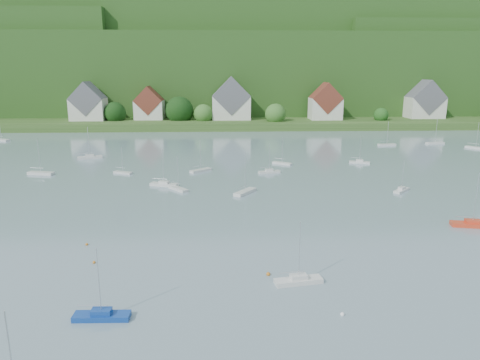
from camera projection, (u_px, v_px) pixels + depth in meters
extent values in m
cube|color=#2F4D1D|center=(220.00, 120.00, 202.47)|extent=(600.00, 60.00, 3.00)
cube|color=#1D4516|center=(220.00, 76.00, 270.77)|extent=(620.00, 160.00, 40.00)
cube|color=#1D4516|center=(237.00, 62.00, 264.40)|extent=(240.00, 130.00, 60.00)
sphere|color=#376826|center=(203.00, 114.00, 185.57)|extent=(8.19, 8.19, 8.19)
sphere|color=#376826|center=(96.00, 115.00, 186.01)|extent=(6.49, 6.49, 6.49)
sphere|color=#376826|center=(326.00, 109.00, 195.37)|extent=(12.16, 12.16, 12.16)
sphere|color=#376826|center=(275.00, 114.00, 182.89)|extent=(8.73, 8.73, 8.73)
sphere|color=black|center=(115.00, 113.00, 185.91)|extent=(9.32, 9.32, 9.32)
sphere|color=#1D4916|center=(381.00, 115.00, 186.59)|extent=(6.24, 6.24, 6.24)
sphere|color=black|center=(418.00, 111.00, 199.77)|extent=(8.16, 8.16, 8.16)
sphere|color=black|center=(179.00, 111.00, 187.27)|extent=(11.92, 11.92, 11.92)
sphere|color=#1D4916|center=(69.00, 18.00, 248.24)|extent=(10.29, 10.29, 10.29)
sphere|color=black|center=(92.00, 17.00, 237.62)|extent=(7.18, 7.18, 7.18)
sphere|color=#1D4916|center=(291.00, 1.00, 243.31)|extent=(12.83, 12.83, 12.83)
sphere|color=#1D4916|center=(221.00, 7.00, 265.65)|extent=(12.73, 12.73, 12.73)
sphere|color=#1D4916|center=(321.00, 6.00, 263.34)|extent=(14.65, 14.65, 14.65)
sphere|color=#376826|center=(138.00, 7.00, 258.76)|extent=(7.07, 7.07, 7.07)
sphere|color=#376826|center=(179.00, 4.00, 252.54)|extent=(12.24, 12.24, 12.24)
sphere|color=#376826|center=(435.00, 0.00, 234.79)|extent=(9.00, 9.00, 9.00)
sphere|color=#1D4916|center=(399.00, 4.00, 248.83)|extent=(8.03, 8.03, 8.03)
sphere|color=#376826|center=(396.00, 25.00, 251.78)|extent=(14.97, 14.97, 14.97)
sphere|color=#1D4916|center=(360.00, 26.00, 248.66)|extent=(9.78, 9.78, 9.78)
sphere|color=#1D4916|center=(432.00, 25.00, 249.14)|extent=(12.02, 12.02, 12.02)
sphere|color=#1D4916|center=(468.00, 18.00, 218.21)|extent=(12.65, 12.65, 12.65)
sphere|color=#376826|center=(402.00, 24.00, 241.16)|extent=(9.48, 9.48, 9.48)
sphere|color=#1D4916|center=(149.00, 36.00, 251.37)|extent=(12.01, 12.01, 12.01)
sphere|color=black|center=(432.00, 35.00, 248.12)|extent=(15.08, 15.08, 15.08)
sphere|color=#376826|center=(402.00, 37.00, 262.87)|extent=(15.99, 15.99, 15.99)
sphere|color=black|center=(213.00, 37.00, 262.44)|extent=(15.72, 15.72, 15.72)
sphere|color=#1D4916|center=(238.00, 38.00, 259.09)|extent=(10.54, 10.54, 10.54)
cube|color=beige|center=(89.00, 109.00, 186.22)|extent=(14.00, 10.00, 9.00)
cube|color=#5A5A61|center=(88.00, 98.00, 185.14)|extent=(14.00, 10.40, 14.00)
cube|color=beige|center=(149.00, 110.00, 189.28)|extent=(12.00, 9.00, 8.00)
cube|color=brown|center=(149.00, 100.00, 188.32)|extent=(12.00, 9.36, 12.00)
cube|color=beige|center=(231.00, 107.00, 189.47)|extent=(16.00, 11.00, 10.00)
cube|color=#5A5A61|center=(231.00, 96.00, 188.27)|extent=(16.00, 11.44, 16.00)
cube|color=beige|center=(325.00, 109.00, 189.26)|extent=(13.00, 10.00, 9.00)
cube|color=brown|center=(326.00, 98.00, 188.18)|extent=(13.00, 10.40, 13.00)
cube|color=beige|center=(425.00, 108.00, 194.95)|extent=(15.00, 10.00, 9.00)
cube|color=#5A5A61|center=(426.00, 97.00, 193.86)|extent=(15.00, 10.40, 15.00)
cube|color=navy|center=(102.00, 316.00, 42.95)|extent=(5.47, 1.65, 0.54)
cube|color=navy|center=(101.00, 312.00, 42.83)|extent=(1.93, 1.11, 0.50)
cylinder|color=silver|center=(99.00, 282.00, 42.07)|extent=(0.10, 0.10, 6.80)
cylinder|color=silver|center=(92.00, 306.00, 42.66)|extent=(2.99, 0.15, 0.08)
cube|color=silver|center=(298.00, 281.00, 50.17)|extent=(5.63, 2.48, 0.54)
cube|color=silver|center=(299.00, 277.00, 50.05)|extent=(2.07, 1.39, 0.50)
cylinder|color=silver|center=(300.00, 251.00, 49.29)|extent=(0.10, 0.10, 6.81)
cylinder|color=silver|center=(292.00, 272.00, 49.72)|extent=(2.96, 0.62, 0.08)
cube|color=red|center=(473.00, 225.00, 68.32)|extent=(6.55, 2.97, 0.63)
cube|color=red|center=(473.00, 221.00, 68.18)|extent=(2.41, 1.65, 0.50)
cylinder|color=silver|center=(476.00, 198.00, 67.29)|extent=(0.10, 0.10, 7.90)
cylinder|color=silver|center=(467.00, 217.00, 68.17)|extent=(3.43, 0.76, 0.08)
sphere|color=white|center=(342.00, 315.00, 43.61)|extent=(0.43, 0.43, 0.43)
sphere|color=orange|center=(268.00, 275.00, 52.20)|extent=(0.49, 0.49, 0.49)
sphere|color=orange|center=(87.00, 245.00, 61.16)|extent=(0.39, 0.39, 0.39)
sphere|color=orange|center=(94.00, 263.00, 55.45)|extent=(0.38, 0.38, 0.38)
cube|color=silver|center=(245.00, 192.00, 86.76)|extent=(4.81, 5.79, 0.59)
cylinder|color=silver|center=(245.00, 172.00, 85.80)|extent=(0.10, 0.10, 7.42)
cylinder|color=silver|center=(243.00, 187.00, 85.75)|extent=(1.97, 2.70, 0.08)
cube|color=silver|center=(90.00, 157.00, 120.95)|extent=(6.68, 3.93, 0.65)
cube|color=silver|center=(90.00, 155.00, 120.81)|extent=(2.56, 1.97, 0.50)
cylinder|color=silver|center=(89.00, 142.00, 119.90)|extent=(0.10, 0.10, 8.06)
cylinder|color=silver|center=(86.00, 153.00, 120.30)|extent=(3.36, 1.30, 0.08)
cube|color=silver|center=(435.00, 143.00, 144.88)|extent=(6.34, 2.78, 0.61)
cylinder|color=silver|center=(436.00, 130.00, 143.89)|extent=(0.10, 0.10, 7.67)
cylinder|color=silver|center=(433.00, 140.00, 144.40)|extent=(3.33, 0.68, 0.08)
cube|color=silver|center=(402.00, 190.00, 88.15)|extent=(4.27, 4.22, 0.47)
cube|color=silver|center=(402.00, 188.00, 88.03)|extent=(1.82, 1.81, 0.50)
cylinder|color=silver|center=(403.00, 175.00, 87.39)|extent=(0.10, 0.10, 5.86)
cylinder|color=silver|center=(400.00, 185.00, 87.38)|extent=(1.90, 1.86, 0.08)
cube|color=silver|center=(123.00, 173.00, 103.43)|extent=(4.77, 3.08, 0.46)
cylinder|color=silver|center=(122.00, 159.00, 102.67)|extent=(0.10, 0.10, 5.81)
cylinder|color=silver|center=(120.00, 168.00, 103.41)|extent=(2.37, 1.11, 0.08)
cube|color=silver|center=(201.00, 170.00, 105.52)|extent=(5.25, 4.83, 0.56)
cylinder|color=silver|center=(200.00, 155.00, 104.62)|extent=(0.10, 0.10, 6.98)
cylinder|color=silver|center=(198.00, 166.00, 104.68)|extent=(2.38, 2.06, 0.08)
cube|color=silver|center=(269.00, 172.00, 104.01)|extent=(5.32, 2.62, 0.51)
cube|color=silver|center=(269.00, 170.00, 103.89)|extent=(1.98, 1.40, 0.50)
cylinder|color=silver|center=(270.00, 157.00, 103.18)|extent=(0.10, 0.10, 6.41)
cylinder|color=silver|center=(266.00, 167.00, 103.53)|extent=(2.76, 0.75, 0.08)
cube|color=silver|center=(41.00, 173.00, 102.54)|extent=(6.34, 3.04, 0.61)
cylinder|color=silver|center=(39.00, 156.00, 101.55)|extent=(0.10, 0.10, 7.64)
cylinder|color=silver|center=(37.00, 168.00, 102.41)|extent=(3.30, 0.83, 0.08)
cube|color=silver|center=(164.00, 185.00, 92.36)|extent=(6.07, 3.49, 0.59)
cube|color=silver|center=(164.00, 182.00, 92.23)|extent=(2.31, 1.76, 0.50)
cylinder|color=silver|center=(163.00, 166.00, 91.41)|extent=(0.10, 0.10, 7.32)
cylinder|color=silver|center=(160.00, 179.00, 92.32)|extent=(3.06, 1.14, 0.08)
cube|color=silver|center=(387.00, 145.00, 141.97)|extent=(5.84, 2.21, 0.57)
cylinder|color=silver|center=(388.00, 133.00, 141.04)|extent=(0.10, 0.10, 7.12)
cylinder|color=silver|center=(385.00, 141.00, 141.56)|extent=(3.12, 0.42, 0.08)
cube|color=silver|center=(476.00, 148.00, 136.30)|extent=(5.18, 5.68, 0.60)
cylinder|color=silver|center=(478.00, 135.00, 135.32)|extent=(0.10, 0.10, 7.52)
cylinder|color=silver|center=(473.00, 143.00, 136.65)|extent=(2.21, 2.57, 0.08)
cube|color=silver|center=(360.00, 162.00, 114.88)|extent=(5.38, 3.08, 0.52)
cube|color=silver|center=(360.00, 160.00, 114.76)|extent=(2.05, 1.56, 0.50)
cylinder|color=silver|center=(360.00, 149.00, 114.04)|extent=(0.10, 0.10, 6.48)
cylinder|color=silver|center=(357.00, 158.00, 114.82)|extent=(2.72, 1.01, 0.08)
cube|color=silver|center=(2.00, 140.00, 151.53)|extent=(6.44, 4.41, 0.63)
cylinder|color=silver|center=(0.00, 127.00, 150.50)|extent=(0.10, 0.10, 7.90)
cube|color=silver|center=(178.00, 189.00, 89.17)|extent=(4.37, 4.92, 0.52)
cylinder|color=silver|center=(178.00, 172.00, 88.33)|extent=(0.10, 0.10, 6.45)
cylinder|color=silver|center=(176.00, 183.00, 89.45)|extent=(1.85, 2.25, 0.08)
cube|color=silver|center=(282.00, 163.00, 113.73)|extent=(5.05, 4.04, 0.51)
cylinder|color=silver|center=(282.00, 150.00, 112.90)|extent=(0.10, 0.10, 6.40)
cylinder|color=silver|center=(280.00, 159.00, 113.84)|extent=(2.38, 1.63, 0.08)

